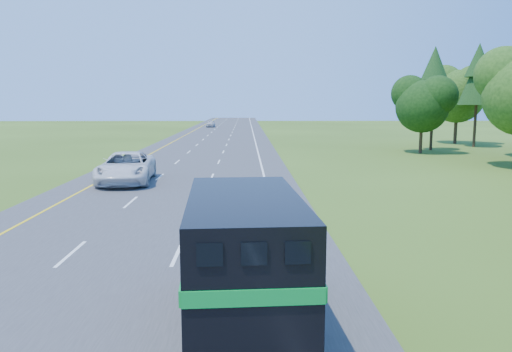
% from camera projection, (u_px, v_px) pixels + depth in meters
% --- Properties ---
extents(road, '(15.00, 260.00, 0.04)m').
position_uv_depth(road, '(201.00, 158.00, 46.88)').
color(road, '#38383A').
rests_on(road, ground).
extents(lane_markings, '(11.15, 260.00, 0.01)m').
position_uv_depth(lane_markings, '(201.00, 158.00, 46.88)').
color(lane_markings, yellow).
rests_on(lane_markings, road).
extents(horse_truck, '(2.69, 7.44, 3.24)m').
position_uv_depth(horse_truck, '(243.00, 258.00, 11.05)').
color(horse_truck, black).
rests_on(horse_truck, road).
extents(white_suv, '(3.86, 7.34, 1.97)m').
position_uv_depth(white_suv, '(126.00, 167.00, 32.43)').
color(white_suv, silver).
rests_on(white_suv, road).
extents(far_car, '(1.81, 4.24, 1.43)m').
position_uv_depth(far_car, '(211.00, 124.00, 107.00)').
color(far_car, '#B4B5BC').
rests_on(far_car, road).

